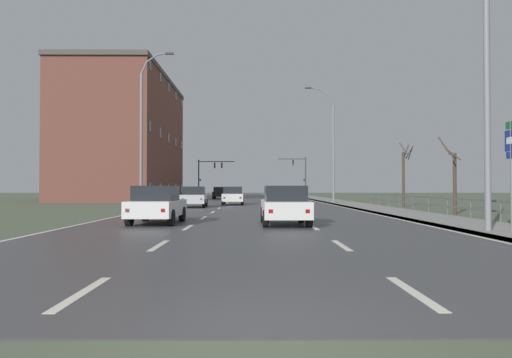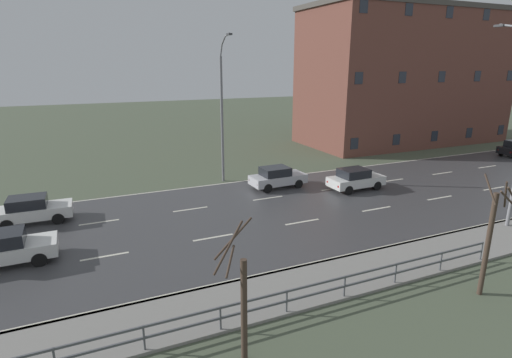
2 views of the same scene
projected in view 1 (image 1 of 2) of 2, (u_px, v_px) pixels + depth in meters
The scene contains 18 objects.
ground_plane at pixel (252, 201), 52.61m from camera, with size 160.00×160.00×0.12m.
road_asphalt_strip at pixel (252, 198), 64.61m from camera, with size 14.00×120.00×0.03m.
sidewalk_right at pixel (313, 198), 64.67m from camera, with size 3.00×120.00×0.12m.
guardrail at pixel (447, 203), 23.61m from camera, with size 0.07×30.49×1.00m.
street_lamp_foreground at pixel (483, 61), 15.13m from camera, with size 2.24×0.24×11.35m.
street_lamp_midground at pixel (331, 147), 43.90m from camera, with size 2.72×0.24×10.93m.
street_lamp_left_bank at pixel (143, 132), 32.29m from camera, with size 2.30×0.24×10.85m.
highway_sign at pixel (511, 161), 15.13m from camera, with size 0.09×0.68×3.67m.
traffic_signal_right at pixel (301, 171), 69.71m from camera, with size 4.18×0.36×5.99m.
traffic_signal_left at pixel (208, 171), 69.24m from camera, with size 5.32×0.36×5.57m.
car_near_left at pixel (233, 196), 40.32m from camera, with size 1.90×4.14×1.57m.
car_distant at pixel (194, 197), 35.31m from camera, with size 1.96×4.17×1.57m.
car_far_left at pixel (220, 193), 61.91m from camera, with size 1.88×4.12×1.57m.
car_near_right at pixel (157, 204), 19.36m from camera, with size 1.90×4.13×1.57m.
car_far_right at pixel (285, 205), 18.75m from camera, with size 1.88×4.12×1.57m.
brick_building at pixel (126, 139), 57.03m from camera, with size 10.54×23.74×14.82m.
bare_tree_near at pixel (454, 179), 26.39m from camera, with size 0.93×1.40×4.43m.
bare_tree_mid at pixel (404, 176), 36.42m from camera, with size 1.08×1.28×4.94m.
Camera 1 is at (0.06, -4.65, 1.50)m, focal length 33.02 mm.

